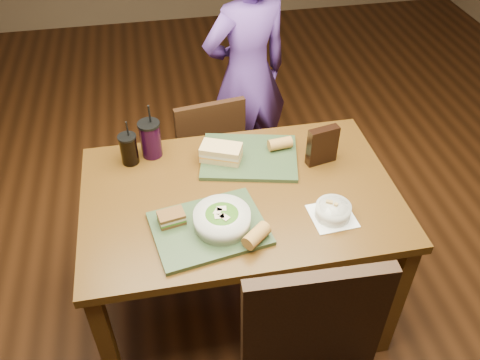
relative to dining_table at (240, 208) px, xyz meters
The scene contains 15 objects.
ground 0.66m from the dining_table, ahead, with size 6.00×6.00×0.00m, color #381C0B.
dining_table is the anchor object (origin of this frame).
chair_far 0.69m from the dining_table, 93.67° to the left, with size 0.41×0.41×0.83m.
diner 1.01m from the dining_table, 76.97° to the left, with size 0.53×0.35×1.45m, color #58338C.
tray_near 0.26m from the dining_table, 129.97° to the right, with size 0.42×0.32×0.02m, color #2B3D22.
tray_far 0.25m from the dining_table, 68.79° to the left, with size 0.42×0.32×0.02m, color #2B3D22.
salad_bowl 0.26m from the dining_table, 119.24° to the right, with size 0.22×0.22×0.07m.
soup_bowl 0.41m from the dining_table, 31.64° to the right, with size 0.18×0.18×0.07m.
sandwich_near 0.35m from the dining_table, 155.49° to the right, with size 0.11×0.09×0.05m.
sandwich_far 0.26m from the dining_table, 101.41° to the left, with size 0.20×0.16×0.07m.
baguette_near 0.32m from the dining_table, 88.69° to the right, with size 0.06×0.06×0.11m, color #AD7533.
baguette_far 0.36m from the dining_table, 46.19° to the left, with size 0.05×0.05×0.11m, color #AD7533.
cup_cola 0.55m from the dining_table, 146.44° to the left, with size 0.08×0.08×0.22m.
cup_berry 0.50m from the dining_table, 136.21° to the left, with size 0.10×0.10×0.26m.
chip_bag 0.45m from the dining_table, 19.08° to the left, with size 0.14×0.04×0.18m, color black.
Camera 1 is at (-0.29, -1.52, 2.17)m, focal length 38.00 mm.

